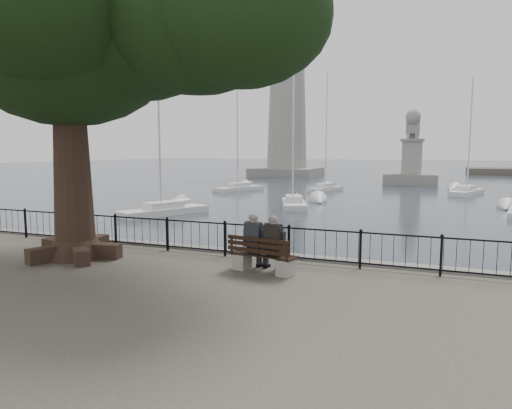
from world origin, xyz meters
The scene contains 13 objects.
harbor centered at (0.00, 3.00, -0.50)m, with size 260.00×260.00×1.20m.
railing centered at (0.00, 2.50, 0.56)m, with size 22.06×0.06×1.00m.
bench centered at (0.70, 1.18, 0.33)m, with size 1.88×0.83×0.96m.
person_left centered at (0.47, 1.33, 0.70)m, with size 0.50×0.80×1.52m.
person_right centered at (1.04, 1.23, 0.70)m, with size 0.50×0.80×1.52m.
tree centered at (-4.13, 0.93, 6.74)m, with size 12.55×8.76×10.25m.
lighthouse centered at (-18.00, 62.00, 12.17)m, with size 10.22×10.22×31.21m.
lion_monument centered at (2.00, 49.93, 1.31)m, with size 6.23×6.23×9.13m.
sailboat_a centered at (-11.51, 15.43, -0.70)m, with size 4.01×6.19×10.40m.
sailboat_b centered at (-4.90, 22.59, -0.66)m, with size 3.40×5.93×11.94m.
sailboat_e centered at (-14.09, 33.41, -0.65)m, with size 3.69×6.01×12.42m.
sailboat_g centered at (7.60, 37.66, -0.68)m, with size 3.44×6.04×11.11m.
sailboat_h centered at (-5.64, 36.42, -0.63)m, with size 2.81×5.11×11.99m.
Camera 1 is at (4.78, -9.63, 3.15)m, focal length 32.00 mm.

